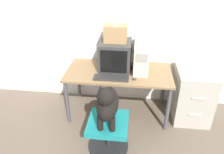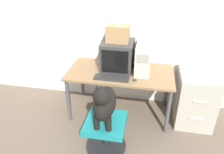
{
  "view_description": "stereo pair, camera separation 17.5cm",
  "coord_description": "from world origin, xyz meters",
  "px_view_note": "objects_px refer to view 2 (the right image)",
  "views": [
    {
      "loc": [
        0.22,
        -2.33,
        2.1
      ],
      "look_at": [
        -0.06,
        0.04,
        0.78
      ],
      "focal_mm": 35.0,
      "sensor_mm": 36.0,
      "label": 1
    },
    {
      "loc": [
        0.39,
        -2.31,
        2.1
      ],
      "look_at": [
        -0.06,
        0.04,
        0.78
      ],
      "focal_mm": 35.0,
      "sensor_mm": 36.0,
      "label": 2
    }
  ],
  "objects_px": {
    "pc_tower": "(143,57)",
    "filing_cabinet": "(195,98)",
    "keyboard": "(112,78)",
    "dog": "(104,103)",
    "crt_monitor": "(118,55)",
    "office_chair": "(106,132)",
    "cardboard_box": "(118,34)"
  },
  "relations": [
    {
      "from": "pc_tower",
      "to": "keyboard",
      "type": "distance_m",
      "value": 0.53
    },
    {
      "from": "office_chair",
      "to": "dog",
      "type": "height_order",
      "value": "dog"
    },
    {
      "from": "cardboard_box",
      "to": "keyboard",
      "type": "bearing_deg",
      "value": -93.84
    },
    {
      "from": "crt_monitor",
      "to": "cardboard_box",
      "type": "relative_size",
      "value": 1.49
    },
    {
      "from": "keyboard",
      "to": "dog",
      "type": "xyz_separation_m",
      "value": [
        0.03,
        -0.55,
        -0.0
      ]
    },
    {
      "from": "crt_monitor",
      "to": "keyboard",
      "type": "height_order",
      "value": "crt_monitor"
    },
    {
      "from": "office_chair",
      "to": "cardboard_box",
      "type": "relative_size",
      "value": 1.65
    },
    {
      "from": "crt_monitor",
      "to": "pc_tower",
      "type": "bearing_deg",
      "value": -1.01
    },
    {
      "from": "pc_tower",
      "to": "office_chair",
      "type": "relative_size",
      "value": 0.99
    },
    {
      "from": "pc_tower",
      "to": "filing_cabinet",
      "type": "bearing_deg",
      "value": -4.86
    },
    {
      "from": "keyboard",
      "to": "office_chair",
      "type": "xyz_separation_m",
      "value": [
        0.03,
        -0.51,
        -0.47
      ]
    },
    {
      "from": "crt_monitor",
      "to": "filing_cabinet",
      "type": "xyz_separation_m",
      "value": [
        1.11,
        -0.07,
        -0.52
      ]
    },
    {
      "from": "keyboard",
      "to": "filing_cabinet",
      "type": "relative_size",
      "value": 0.61
    },
    {
      "from": "crt_monitor",
      "to": "cardboard_box",
      "type": "xyz_separation_m",
      "value": [
        0.0,
        0.0,
        0.31
      ]
    },
    {
      "from": "dog",
      "to": "crt_monitor",
      "type": "bearing_deg",
      "value": 90.26
    },
    {
      "from": "keyboard",
      "to": "pc_tower",
      "type": "bearing_deg",
      "value": 39.75
    },
    {
      "from": "office_chair",
      "to": "keyboard",
      "type": "bearing_deg",
      "value": 92.92
    },
    {
      "from": "office_chair",
      "to": "filing_cabinet",
      "type": "relative_size",
      "value": 0.66
    },
    {
      "from": "pc_tower",
      "to": "filing_cabinet",
      "type": "distance_m",
      "value": 0.92
    },
    {
      "from": "keyboard",
      "to": "filing_cabinet",
      "type": "distance_m",
      "value": 1.21
    },
    {
      "from": "office_chair",
      "to": "filing_cabinet",
      "type": "distance_m",
      "value": 1.36
    },
    {
      "from": "dog",
      "to": "filing_cabinet",
      "type": "bearing_deg",
      "value": 36.05
    },
    {
      "from": "dog",
      "to": "cardboard_box",
      "type": "distance_m",
      "value": 1.01
    },
    {
      "from": "office_chair",
      "to": "dog",
      "type": "relative_size",
      "value": 0.88
    },
    {
      "from": "pc_tower",
      "to": "dog",
      "type": "xyz_separation_m",
      "value": [
        -0.36,
        -0.87,
        -0.19
      ]
    },
    {
      "from": "crt_monitor",
      "to": "pc_tower",
      "type": "xyz_separation_m",
      "value": [
        0.36,
        -0.01,
        0.0
      ]
    },
    {
      "from": "crt_monitor",
      "to": "office_chair",
      "type": "bearing_deg",
      "value": -89.72
    },
    {
      "from": "dog",
      "to": "cardboard_box",
      "type": "bearing_deg",
      "value": 90.26
    },
    {
      "from": "office_chair",
      "to": "dog",
      "type": "bearing_deg",
      "value": -90.0
    },
    {
      "from": "dog",
      "to": "filing_cabinet",
      "type": "height_order",
      "value": "dog"
    },
    {
      "from": "dog",
      "to": "pc_tower",
      "type": "bearing_deg",
      "value": 67.79
    },
    {
      "from": "dog",
      "to": "filing_cabinet",
      "type": "distance_m",
      "value": 1.41
    }
  ]
}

